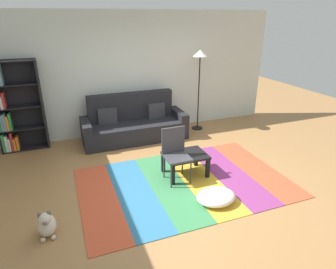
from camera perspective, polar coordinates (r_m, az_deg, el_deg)
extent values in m
plane|color=#9E7042|center=(4.95, 1.75, -9.06)|extent=(14.00, 14.00, 0.00)
cube|color=silver|center=(6.76, -6.61, 11.74)|extent=(6.80, 0.10, 2.70)
cube|color=#C64C2D|center=(4.59, -13.45, -12.50)|extent=(0.56, 2.19, 0.01)
cube|color=teal|center=(4.67, -6.47, -11.33)|extent=(0.56, 2.19, 0.01)
cube|color=#387F4C|center=(4.81, 0.15, -10.06)|extent=(0.56, 2.19, 0.01)
cube|color=gold|center=(5.01, 6.26, -8.76)|extent=(0.56, 2.19, 0.01)
cube|color=#843370|center=(5.26, 11.81, -7.49)|extent=(0.56, 2.19, 0.01)
cube|color=#C64C2D|center=(5.56, 16.77, -6.28)|extent=(0.56, 2.19, 0.01)
cube|color=black|center=(6.47, -6.44, 0.64)|extent=(1.90, 0.80, 0.40)
cube|color=black|center=(6.59, -7.31, 5.59)|extent=(1.90, 0.20, 0.60)
cube|color=black|center=(6.29, -15.65, 0.04)|extent=(0.18, 0.80, 0.56)
cube|color=black|center=(6.76, 2.08, 2.45)|extent=(0.18, 0.80, 0.56)
cube|color=#333338|center=(6.42, -11.75, 3.53)|extent=(0.42, 0.19, 0.36)
cube|color=#333338|center=(6.66, -2.39, 4.69)|extent=(0.42, 0.19, 0.36)
cube|color=black|center=(6.42, -23.41, 5.40)|extent=(0.04, 0.28, 1.81)
cube|color=black|center=(6.59, -27.12, 5.16)|extent=(0.90, 0.01, 1.81)
cube|color=black|center=(6.75, -25.89, -2.35)|extent=(0.86, 0.28, 0.02)
cube|color=black|center=(6.59, -26.54, 1.17)|extent=(0.86, 0.28, 0.02)
cube|color=black|center=(6.46, -27.21, 4.84)|extent=(0.86, 0.28, 0.02)
cube|color=black|center=(6.36, -27.91, 8.65)|extent=(0.86, 0.28, 0.02)
cube|color=black|center=(6.29, -28.66, 12.56)|extent=(0.86, 0.28, 0.02)
cube|color=green|center=(6.72, -29.47, -1.34)|extent=(0.04, 0.23, 0.37)
cube|color=silver|center=(6.73, -28.97, -1.39)|extent=(0.05, 0.26, 0.32)
cube|color=silver|center=(6.70, -28.54, -1.70)|extent=(0.04, 0.18, 0.26)
cube|color=red|center=(6.68, -28.22, -1.13)|extent=(0.03, 0.21, 0.38)
cube|color=orange|center=(6.70, -27.77, -1.58)|extent=(0.04, 0.22, 0.25)
cube|color=orange|center=(6.68, -27.36, -1.42)|extent=(0.04, 0.20, 0.28)
cube|color=#668C99|center=(6.56, -29.75, 2.06)|extent=(0.04, 0.20, 0.32)
cube|color=#668C99|center=(6.55, -29.33, 2.17)|extent=(0.05, 0.21, 0.33)
cube|color=orange|center=(6.54, -28.87, 2.04)|extent=(0.04, 0.19, 0.29)
cube|color=green|center=(6.53, -28.51, 2.30)|extent=(0.04, 0.19, 0.34)
cube|color=silver|center=(6.46, -29.80, 5.57)|extent=(0.05, 0.25, 0.24)
cube|color=red|center=(6.43, -29.47, 5.90)|extent=(0.03, 0.22, 0.31)
cube|color=#668C99|center=(6.33, -30.03, 10.10)|extent=(0.05, 0.22, 0.39)
cube|color=black|center=(4.96, 3.41, -4.10)|extent=(0.72, 0.53, 0.04)
cube|color=black|center=(4.76, 0.92, -7.92)|extent=(0.06, 0.06, 0.35)
cube|color=black|center=(5.00, 7.79, -6.52)|extent=(0.06, 0.06, 0.35)
cube|color=black|center=(5.12, -0.95, -5.54)|extent=(0.06, 0.06, 0.35)
cube|color=black|center=(5.35, 5.51, -4.37)|extent=(0.06, 0.06, 0.35)
ellipsoid|color=white|center=(4.44, 9.38, -11.94)|extent=(0.59, 0.48, 0.18)
ellipsoid|color=beige|center=(4.13, -22.61, -16.10)|extent=(0.22, 0.30, 0.26)
sphere|color=beige|center=(3.94, -23.00, -15.01)|extent=(0.15, 0.15, 0.15)
ellipsoid|color=#5B5750|center=(3.90, -22.99, -15.65)|extent=(0.06, 0.07, 0.05)
ellipsoid|color=#5B5750|center=(3.93, -23.90, -14.31)|extent=(0.05, 0.04, 0.08)
ellipsoid|color=#5B5750|center=(3.92, -22.34, -14.14)|extent=(0.05, 0.04, 0.08)
sphere|color=beige|center=(4.09, -23.28, -18.45)|extent=(0.06, 0.06, 0.06)
sphere|color=beige|center=(4.08, -21.52, -18.26)|extent=(0.06, 0.06, 0.06)
cylinder|color=black|center=(7.18, 5.74, 1.30)|extent=(0.26, 0.26, 0.02)
cylinder|color=black|center=(6.92, 6.02, 7.98)|extent=(0.03, 0.03, 1.70)
cone|color=white|center=(6.75, 6.34, 15.58)|extent=(0.32, 0.32, 0.14)
cube|color=black|center=(4.94, 3.14, -3.83)|extent=(0.08, 0.16, 0.02)
cube|color=#38383D|center=(4.74, 1.82, -4.52)|extent=(0.40, 0.40, 0.03)
cube|color=#38383D|center=(4.79, 1.02, -1.05)|extent=(0.40, 0.03, 0.44)
cylinder|color=#38383D|center=(4.65, 0.64, -8.25)|extent=(0.02, 0.02, 0.42)
cylinder|color=#38383D|center=(4.77, 4.48, -7.48)|extent=(0.02, 0.02, 0.42)
cylinder|color=#38383D|center=(4.93, -0.82, -6.37)|extent=(0.02, 0.02, 0.42)
cylinder|color=#38383D|center=(5.04, 2.83, -5.70)|extent=(0.02, 0.02, 0.42)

